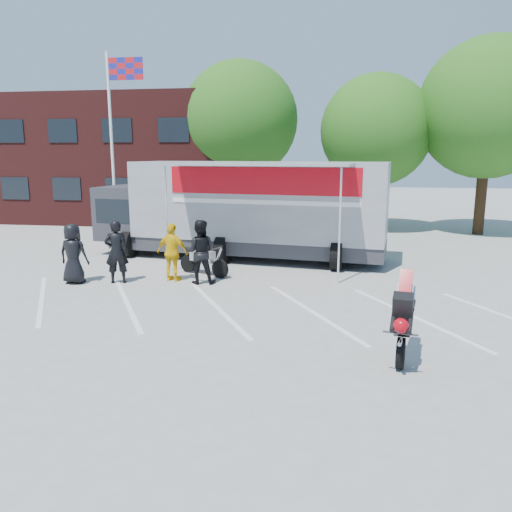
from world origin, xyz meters
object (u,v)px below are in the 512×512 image
(spectator_leather_a, at_px, (73,254))
(spectator_leather_c, at_px, (200,252))
(tree_left, at_px, (240,120))
(transporter_truck, at_px, (245,258))
(spectator_leather_b, at_px, (117,252))
(flagpole, at_px, (116,124))
(parked_motorcycle, at_px, (204,275))
(spectator_hivis, at_px, (173,252))
(stunt_bike_rider, at_px, (402,356))
(tree_mid, at_px, (376,131))
(tree_right, at_px, (489,109))

(spectator_leather_a, distance_m, spectator_leather_c, 3.76)
(tree_left, height_order, transporter_truck, tree_left)
(spectator_leather_a, bearing_deg, spectator_leather_b, -166.96)
(flagpole, relative_size, parked_motorcycle, 4.08)
(flagpole, bearing_deg, tree_left, 54.72)
(flagpole, relative_size, spectator_hivis, 4.51)
(flagpole, relative_size, stunt_bike_rider, 4.26)
(tree_mid, relative_size, parked_motorcycle, 3.92)
(tree_right, relative_size, spectator_leather_b, 4.80)
(tree_right, relative_size, spectator_leather_c, 4.76)
(flagpole, xyz_separation_m, tree_right, (16.24, 4.50, 0.82))
(stunt_bike_rider, xyz_separation_m, spectator_leather_a, (-9.00, 4.20, 0.90))
(spectator_leather_c, distance_m, spectator_hivis, 0.91)
(tree_mid, height_order, spectator_leather_c, tree_mid)
(tree_mid, distance_m, spectator_leather_b, 15.17)
(flagpole, height_order, stunt_bike_rider, flagpole)
(tree_right, relative_size, parked_motorcycle, 4.65)
(tree_right, relative_size, stunt_bike_rider, 4.86)
(tree_right, relative_size, transporter_truck, 0.82)
(parked_motorcycle, xyz_separation_m, spectator_leather_b, (-2.31, -1.36, 0.95))
(spectator_leather_c, bearing_deg, spectator_leather_a, 0.08)
(tree_left, height_order, spectator_leather_b, tree_left)
(tree_left, xyz_separation_m, spectator_hivis, (0.26, -12.56, -4.68))
(spectator_leather_a, bearing_deg, parked_motorcycle, -153.54)
(tree_left, bearing_deg, spectator_leather_a, -100.92)
(tree_left, height_order, tree_right, tree_right)
(spectator_hivis, bearing_deg, transporter_truck, -100.45)
(stunt_bike_rider, relative_size, spectator_hivis, 1.06)
(tree_left, distance_m, spectator_leather_c, 13.58)
(stunt_bike_rider, distance_m, spectator_leather_a, 9.97)
(flagpole, distance_m, tree_left, 7.37)
(spectator_leather_a, bearing_deg, spectator_hivis, -163.23)
(transporter_truck, bearing_deg, spectator_leather_b, -119.05)
(spectator_leather_c, bearing_deg, tree_right, -142.63)
(tree_right, height_order, spectator_leather_b, tree_right)
(tree_mid, xyz_separation_m, parked_motorcycle, (-6.00, -10.69, -4.94))
(tree_mid, distance_m, stunt_bike_rider, 17.22)
(spectator_leather_b, bearing_deg, spectator_leather_a, -4.54)
(spectator_leather_c, xyz_separation_m, spectator_hivis, (-0.90, 0.16, -0.07))
(tree_left, height_order, stunt_bike_rider, tree_left)
(tree_left, bearing_deg, stunt_bike_rider, -69.79)
(stunt_bike_rider, bearing_deg, spectator_leather_b, 161.32)
(tree_right, relative_size, spectator_hivis, 5.15)
(tree_left, relative_size, spectator_hivis, 4.88)
(tree_right, distance_m, spectator_hivis, 16.88)
(flagpole, xyz_separation_m, tree_left, (4.24, 6.00, 0.51))
(tree_left, xyz_separation_m, tree_right, (12.00, -1.50, 0.31))
(tree_left, height_order, spectator_leather_a, tree_left)
(parked_motorcycle, bearing_deg, spectator_leather_a, 140.69)
(tree_mid, bearing_deg, spectator_leather_b, -124.58)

